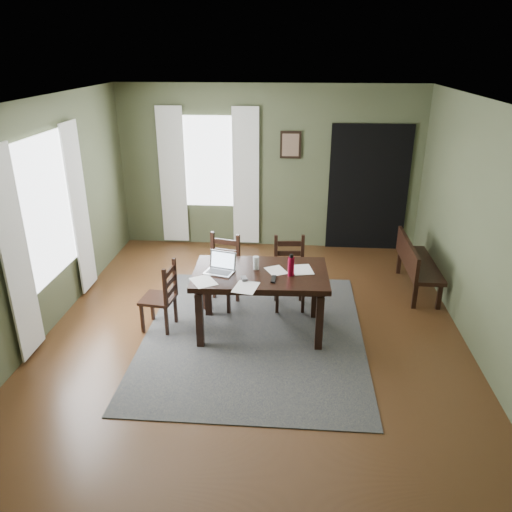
# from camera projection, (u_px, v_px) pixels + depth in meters

# --- Properties ---
(ground) EXTENTS (5.00, 6.00, 0.01)m
(ground) POSITION_uv_depth(u_px,v_px,m) (254.00, 334.00, 6.04)
(ground) COLOR #492C16
(room_shell) EXTENTS (5.02, 6.02, 2.71)m
(room_shell) POSITION_uv_depth(u_px,v_px,m) (254.00, 189.00, 5.34)
(room_shell) COLOR #495135
(room_shell) RESTS_ON ground
(rug) EXTENTS (2.60, 3.20, 0.01)m
(rug) POSITION_uv_depth(u_px,v_px,m) (254.00, 333.00, 6.04)
(rug) COLOR #3A3A3A
(rug) RESTS_ON ground
(dining_table) EXTENTS (1.60, 0.99, 0.78)m
(dining_table) POSITION_uv_depth(u_px,v_px,m) (260.00, 279.00, 5.84)
(dining_table) COLOR black
(dining_table) RESTS_ON rug
(chair_end) EXTENTS (0.43, 0.43, 0.87)m
(chair_end) POSITION_uv_depth(u_px,v_px,m) (162.00, 297.00, 6.00)
(chair_end) COLOR black
(chair_end) RESTS_ON rug
(chair_back_left) EXTENTS (0.50, 0.50, 0.96)m
(chair_back_left) POSITION_uv_depth(u_px,v_px,m) (222.00, 272.00, 6.57)
(chair_back_left) COLOR black
(chair_back_left) RESTS_ON rug
(chair_back_right) EXTENTS (0.45, 0.45, 0.94)m
(chair_back_right) POSITION_uv_depth(u_px,v_px,m) (289.00, 274.00, 6.54)
(chair_back_right) COLOR black
(chair_back_right) RESTS_ON rug
(bench) EXTENTS (0.42, 1.30, 0.74)m
(bench) POSITION_uv_depth(u_px,v_px,m) (415.00, 261.00, 6.99)
(bench) COLOR black
(bench) RESTS_ON ground
(laptop) EXTENTS (0.38, 0.33, 0.22)m
(laptop) POSITION_uv_depth(u_px,v_px,m) (221.00, 267.00, 5.80)
(laptop) COLOR #B7B7BC
(laptop) RESTS_ON dining_table
(computer_mouse) EXTENTS (0.09, 0.12, 0.03)m
(computer_mouse) POSITION_uv_depth(u_px,v_px,m) (244.00, 279.00, 5.59)
(computer_mouse) COLOR #3F3F42
(computer_mouse) RESTS_ON dining_table
(tv_remote) EXTENTS (0.06, 0.18, 0.02)m
(tv_remote) POSITION_uv_depth(u_px,v_px,m) (273.00, 279.00, 5.60)
(tv_remote) COLOR black
(tv_remote) RESTS_ON dining_table
(drinking_glass) EXTENTS (0.08, 0.08, 0.16)m
(drinking_glass) POSITION_uv_depth(u_px,v_px,m) (256.00, 263.00, 5.85)
(drinking_glass) COLOR silver
(drinking_glass) RESTS_ON dining_table
(water_bottle) EXTENTS (0.08, 0.08, 0.26)m
(water_bottle) POSITION_uv_depth(u_px,v_px,m) (291.00, 266.00, 5.67)
(water_bottle) COLOR maroon
(water_bottle) RESTS_ON dining_table
(paper_a) EXTENTS (0.36, 0.39, 0.00)m
(paper_a) POSITION_uv_depth(u_px,v_px,m) (203.00, 281.00, 5.56)
(paper_a) COLOR white
(paper_a) RESTS_ON dining_table
(paper_c) EXTENTS (0.30, 0.33, 0.00)m
(paper_c) POSITION_uv_depth(u_px,v_px,m) (276.00, 271.00, 5.83)
(paper_c) COLOR white
(paper_c) RESTS_ON dining_table
(paper_d) EXTENTS (0.29, 0.34, 0.00)m
(paper_d) POSITION_uv_depth(u_px,v_px,m) (302.00, 270.00, 5.86)
(paper_d) COLOR white
(paper_d) RESTS_ON dining_table
(paper_e) EXTENTS (0.30, 0.36, 0.00)m
(paper_e) POSITION_uv_depth(u_px,v_px,m) (246.00, 287.00, 5.42)
(paper_e) COLOR white
(paper_e) RESTS_ON dining_table
(window_left) EXTENTS (0.01, 1.30, 1.70)m
(window_left) POSITION_uv_depth(u_px,v_px,m) (46.00, 210.00, 5.84)
(window_left) COLOR white
(window_left) RESTS_ON ground
(window_back) EXTENTS (1.00, 0.01, 1.50)m
(window_back) POSITION_uv_depth(u_px,v_px,m) (209.00, 162.00, 8.28)
(window_back) COLOR white
(window_back) RESTS_ON ground
(curtain_left_near) EXTENTS (0.03, 0.48, 2.30)m
(curtain_left_near) POSITION_uv_depth(u_px,v_px,m) (16.00, 256.00, 5.19)
(curtain_left_near) COLOR silver
(curtain_left_near) RESTS_ON ground
(curtain_left_far) EXTENTS (0.03, 0.48, 2.30)m
(curtain_left_far) POSITION_uv_depth(u_px,v_px,m) (79.00, 209.00, 6.69)
(curtain_left_far) COLOR silver
(curtain_left_far) RESTS_ON ground
(curtain_back_left) EXTENTS (0.44, 0.03, 2.30)m
(curtain_back_left) POSITION_uv_depth(u_px,v_px,m) (173.00, 176.00, 8.40)
(curtain_back_left) COLOR silver
(curtain_back_left) RESTS_ON ground
(curtain_back_right) EXTENTS (0.44, 0.03, 2.30)m
(curtain_back_right) POSITION_uv_depth(u_px,v_px,m) (246.00, 178.00, 8.31)
(curtain_back_right) COLOR silver
(curtain_back_right) RESTS_ON ground
(framed_picture) EXTENTS (0.34, 0.03, 0.44)m
(framed_picture) POSITION_uv_depth(u_px,v_px,m) (291.00, 145.00, 8.07)
(framed_picture) COLOR black
(framed_picture) RESTS_ON ground
(doorway_back) EXTENTS (1.30, 0.03, 2.10)m
(doorway_back) POSITION_uv_depth(u_px,v_px,m) (368.00, 189.00, 8.25)
(doorway_back) COLOR black
(doorway_back) RESTS_ON ground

